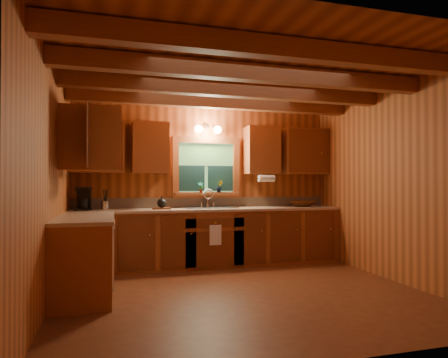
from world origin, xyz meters
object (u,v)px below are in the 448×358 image
sink (210,211)px  coffee_maker (84,199)px  wicker_basket (303,204)px  cutting_board (162,208)px

sink → coffee_maker: 1.89m
coffee_maker → wicker_basket: coffee_maker is taller
sink → wicker_basket: sink is taller
coffee_maker → cutting_board: bearing=5.9°
sink → wicker_basket: bearing=-0.1°
sink → wicker_basket: (1.60, -0.00, 0.09)m
cutting_board → wicker_basket: size_ratio=0.66×
coffee_maker → wicker_basket: 3.48m
sink → coffee_maker: (-1.88, 0.03, 0.21)m
coffee_maker → wicker_basket: (3.48, -0.03, -0.12)m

